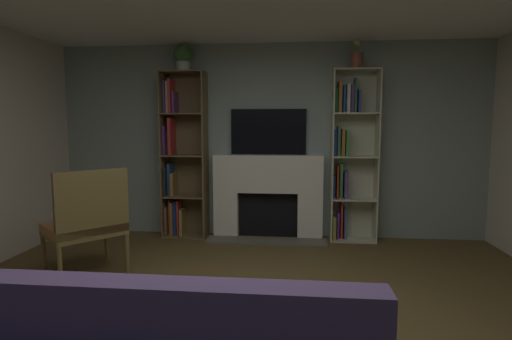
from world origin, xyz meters
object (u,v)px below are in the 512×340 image
Objects in this scene: bookshelf_left at (180,160)px; potted_plant at (183,57)px; tv at (268,132)px; armchair at (87,221)px; vase_with_flowers at (357,60)px; coffee_table at (195,337)px; bookshelf_right at (349,154)px; fireplace at (268,194)px.

bookshelf_left is 6.25× the size of potted_plant.
tv reaches higher than armchair.
tv is 1.45m from vase_with_flowers.
bookshelf_left is 2.45× the size of coffee_table.
bookshelf_left is (-1.20, -0.09, -0.39)m from tv.
vase_with_flowers is (1.12, -0.12, 0.91)m from tv.
tv is 0.45× the size of bookshelf_left.
tv is 0.92× the size of armchair.
armchair is (-2.74, -1.61, -0.58)m from bookshelf_right.
coffee_table is (0.96, -3.24, -2.05)m from potted_plant.
fireplace is 2.08m from vase_with_flowers.
tv is at bearing 6.09° from potted_plant.
potted_plant is 2.49m from armchair.
fireplace is 1.43× the size of armchair.
fireplace is 1.72× the size of coffee_table.
armchair reaches higher than coffee_table.
potted_plant reaches higher than tv.
armchair is 2.26m from coffee_table.
potted_plant is at bearing -179.00° from bookshelf_right.
tv is at bearing 45.12° from armchair.
bookshelf_left is at bearing -179.38° from fireplace.
bookshelf_right is 6.25× the size of potted_plant.
tv is at bearing 4.51° from bookshelf_left.
armchair is at bearing -150.78° from vase_with_flowers.
vase_with_flowers is at bearing -6.09° from tv.
bookshelf_right is 1.20m from vase_with_flowers.
coffee_table is (-0.17, -3.27, -0.23)m from fireplace.
bookshelf_left is 1.38m from potted_plant.
potted_plant is 2.25m from vase_with_flowers.
tv is 0.45× the size of bookshelf_right.
tv is (0.00, 0.08, 0.84)m from fireplace.
vase_with_flowers is 4.01m from coffee_table.
fireplace is 0.84m from tv.
coffee_table is (-0.17, -3.36, -1.07)m from tv.
tv is 1.10m from bookshelf_right.
bookshelf_right reaches higher than tv.
bookshelf_right is at bearing 149.34° from vase_with_flowers.
coffee_table is (-1.29, -3.24, -1.98)m from vase_with_flowers.
bookshelf_left is 3.49m from coffee_table.
bookshelf_right reaches higher than coffee_table.
vase_with_flowers is (0.06, -0.04, 1.20)m from bookshelf_right.
bookshelf_right is at bearing 1.00° from potted_plant.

